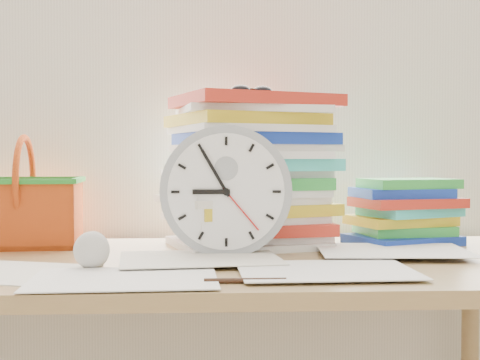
{
  "coord_description": "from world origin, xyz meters",
  "views": [
    {
      "loc": [
        -0.03,
        0.23,
        0.96
      ],
      "look_at": [
        0.04,
        1.6,
        0.91
      ],
      "focal_mm": 50.0,
      "sensor_mm": 36.0,
      "label": 1
    }
  ],
  "objects": [
    {
      "name": "book_stack",
      "position": [
        0.45,
        1.81,
        0.83
      ],
      "size": [
        0.31,
        0.27,
        0.16
      ],
      "primitive_type": null,
      "rotation": [
        0.0,
        0.0,
        0.27
      ],
      "color": "white",
      "rests_on": "desk"
    },
    {
      "name": "clock",
      "position": [
        0.01,
        1.63,
        0.89
      ],
      "size": [
        0.28,
        0.06,
        0.28
      ],
      "primitive_type": "cylinder",
      "rotation": [
        1.57,
        0.0,
        0.0
      ],
      "color": "#979DA3",
      "rests_on": "desk"
    },
    {
      "name": "sunglasses",
      "position": [
        0.08,
        1.8,
        1.11
      ],
      "size": [
        0.14,
        0.13,
        0.03
      ],
      "primitive_type": null,
      "rotation": [
        0.0,
        0.0,
        0.38
      ],
      "color": "black",
      "rests_on": "paper_stack"
    },
    {
      "name": "pen",
      "position": [
        0.04,
        1.33,
        0.75
      ],
      "size": [
        0.14,
        0.01,
        0.01
      ],
      "primitive_type": "cylinder",
      "rotation": [
        0.0,
        1.57,
        0.0
      ],
      "color": "black",
      "rests_on": "desk"
    },
    {
      "name": "crumpled_ball",
      "position": [
        -0.24,
        1.49,
        0.79
      ],
      "size": [
        0.07,
        0.07,
        0.07
      ],
      "primitive_type": "sphere",
      "color": "silver",
      "rests_on": "desk"
    },
    {
      "name": "scattered_papers",
      "position": [
        0.0,
        1.6,
        0.76
      ],
      "size": [
        1.26,
        0.42,
        0.02
      ],
      "primitive_type": null,
      "color": "white",
      "rests_on": "desk"
    },
    {
      "name": "desk",
      "position": [
        0.0,
        1.6,
        0.68
      ],
      "size": [
        1.4,
        0.7,
        0.75
      ],
      "color": "olive",
      "rests_on": "ground"
    },
    {
      "name": "paper_stack",
      "position": [
        0.07,
        1.79,
        0.93
      ],
      "size": [
        0.43,
        0.39,
        0.35
      ],
      "primitive_type": null,
      "rotation": [
        0.0,
        0.0,
        0.27
      ],
      "color": "white",
      "rests_on": "desk"
    },
    {
      "name": "basket",
      "position": [
        -0.45,
        1.81,
        0.88
      ],
      "size": [
        0.27,
        0.22,
        0.26
      ],
      "primitive_type": null,
      "rotation": [
        0.0,
        0.0,
        0.07
      ],
      "color": "#DB5115",
      "rests_on": "desk"
    },
    {
      "name": "curtain",
      "position": [
        0.0,
        1.98,
        1.3
      ],
      "size": [
        2.4,
        0.01,
        2.5
      ],
      "primitive_type": "cube",
      "color": "white",
      "rests_on": "room_shell"
    }
  ]
}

